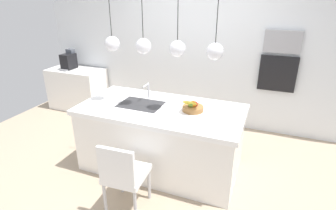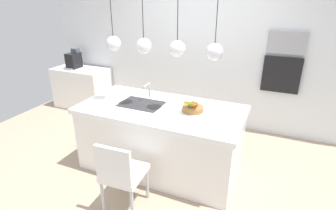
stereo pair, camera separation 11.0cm
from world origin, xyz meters
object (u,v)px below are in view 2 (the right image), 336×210
at_px(coffee_machine, 74,60).
at_px(chair_near, 121,173).
at_px(fruit_bowl, 193,107).
at_px(microwave, 287,42).
at_px(oven, 281,75).

height_order(coffee_machine, chair_near, coffee_machine).
xyz_separation_m(fruit_bowl, microwave, (0.93, 1.53, 0.62)).
bearing_deg(chair_near, coffee_machine, 138.74).
bearing_deg(coffee_machine, oven, 4.39).
xyz_separation_m(coffee_machine, microwave, (3.87, 0.30, 0.57)).
distance_m(microwave, oven, 0.50).
relative_size(oven, chair_near, 0.65).
distance_m(microwave, chair_near, 3.03).
bearing_deg(chair_near, microwave, 60.97).
relative_size(fruit_bowl, chair_near, 0.31).
relative_size(fruit_bowl, microwave, 0.49).
height_order(fruit_bowl, coffee_machine, coffee_machine).
distance_m(fruit_bowl, oven, 1.80).
height_order(coffee_machine, oven, oven).
bearing_deg(fruit_bowl, chair_near, -114.97).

